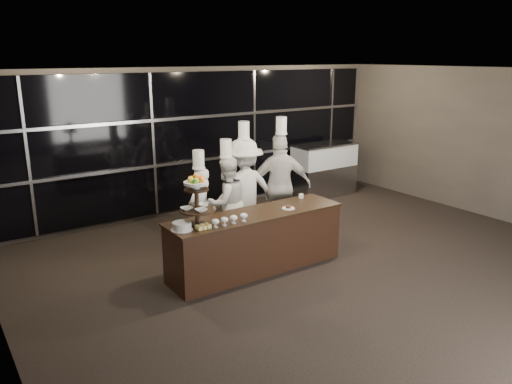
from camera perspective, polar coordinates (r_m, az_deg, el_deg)
room at (r=6.78m, az=14.85°, el=0.12°), size 10.00×10.00×10.00m
window_wall at (r=10.59m, az=-5.72°, el=5.96°), size 8.60×0.10×2.80m
buffet_counter at (r=7.69m, az=0.03°, el=-5.64°), size 2.84×0.74×0.92m
display_stand at (r=6.93m, az=-6.81°, el=-0.52°), size 0.48×0.48×0.74m
compotes at (r=7.03m, az=-3.06°, el=-3.09°), size 0.58×0.11×0.12m
layer_cake at (r=6.88m, az=-8.47°, el=-3.89°), size 0.30×0.30×0.11m
pastry_squares at (r=6.91m, az=-6.06°, el=-3.96°), size 0.20×0.13×0.05m
small_plate at (r=7.76m, az=3.71°, el=-1.81°), size 0.20×0.20×0.05m
chef_cup at (r=8.34m, az=5.17°, el=-0.46°), size 0.08×0.08×0.07m
display_case at (r=11.82m, az=7.79°, el=2.85°), size 1.54×0.67×1.24m
chef_a at (r=8.38m, az=-6.42°, el=-1.84°), size 0.63×0.56×1.74m
chef_b at (r=8.51m, az=-3.37°, el=-1.13°), size 0.77×0.60×1.89m
chef_c at (r=8.78m, az=-1.36°, el=0.22°), size 1.25×0.80×2.14m
chef_d at (r=8.95m, az=2.81°, el=0.72°), size 1.20×0.90×2.20m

